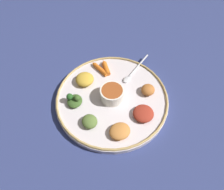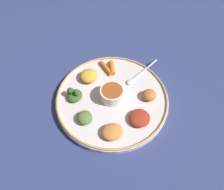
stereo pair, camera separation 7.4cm
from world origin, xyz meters
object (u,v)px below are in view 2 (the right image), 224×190
(greens_pile, at_px, (74,95))
(center_bowl, at_px, (112,94))
(spoon, at_px, (138,75))
(carrot_near_spoon, at_px, (112,67))
(carrot_outer, at_px, (106,67))

(greens_pile, bearing_deg, center_bowl, -105.37)
(spoon, distance_m, carrot_near_spoon, 0.11)
(center_bowl, relative_size, carrot_near_spoon, 1.08)
(center_bowl, height_order, spoon, center_bowl)
(spoon, height_order, greens_pile, greens_pile)
(spoon, bearing_deg, center_bowl, 120.11)
(spoon, height_order, carrot_near_spoon, carrot_near_spoon)
(carrot_near_spoon, height_order, carrot_outer, carrot_near_spoon)
(center_bowl, relative_size, spoon, 0.52)
(center_bowl, distance_m, greens_pile, 0.13)
(spoon, bearing_deg, carrot_outer, 58.10)
(spoon, relative_size, carrot_outer, 1.81)
(center_bowl, bearing_deg, greens_pile, 74.63)
(carrot_outer, bearing_deg, spoon, -121.90)
(greens_pile, relative_size, carrot_outer, 0.86)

